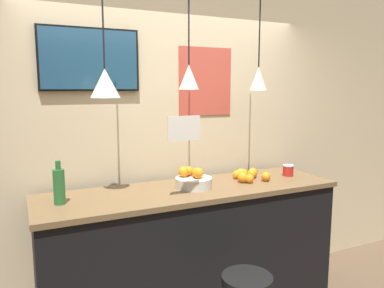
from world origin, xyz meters
name	(u,v)px	position (x,y,z in m)	size (l,w,h in m)	color
back_wall	(170,137)	(0.00, 1.16, 1.45)	(8.00, 0.06, 2.90)	beige
service_counter	(192,254)	(0.00, 0.70, 0.55)	(2.38, 0.68, 1.10)	black
fruit_bowl	(193,180)	(0.02, 0.72, 1.16)	(0.29, 0.29, 0.16)	beige
orange_pile	(248,175)	(0.55, 0.75, 1.14)	(0.29, 0.26, 0.09)	orange
juice_bottle	(59,186)	(-0.98, 0.71, 1.23)	(0.08, 0.08, 0.30)	#286B33
spread_jar	(288,170)	(0.96, 0.71, 1.15)	(0.09, 0.09, 0.10)	red
pendant_lamp_left	(105,82)	(-0.64, 0.76, 1.92)	(0.21, 0.21, 0.99)	black
pendant_lamp_middle	(189,76)	(0.00, 0.76, 1.97)	(0.16, 0.16, 0.94)	black
pendant_lamp_right	(258,78)	(0.64, 0.76, 1.97)	(0.15, 0.15, 0.94)	black
mounted_tv	(90,60)	(-0.68, 1.10, 2.09)	(0.76, 0.04, 0.48)	black
hanging_menu_board	(184,128)	(-0.18, 0.44, 1.60)	(0.24, 0.01, 0.17)	white
wall_poster	(205,82)	(0.33, 1.12, 1.94)	(0.52, 0.01, 0.60)	#C64C3D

